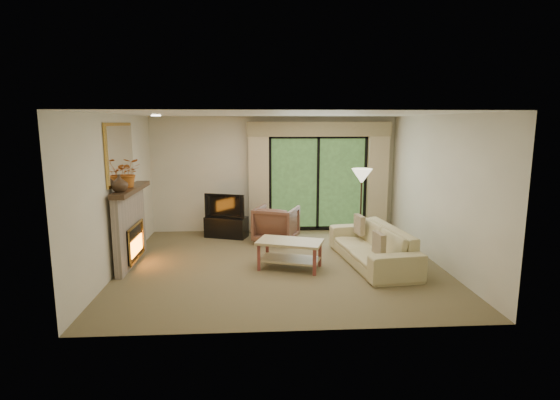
{
  "coord_description": "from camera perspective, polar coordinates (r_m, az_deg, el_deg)",
  "views": [
    {
      "loc": [
        -0.47,
        -7.35,
        2.46
      ],
      "look_at": [
        0.0,
        0.3,
        1.1
      ],
      "focal_mm": 28.0,
      "sensor_mm": 36.0,
      "label": 1
    }
  ],
  "objects": [
    {
      "name": "floor_lamp",
      "position": [
        9.02,
        10.51,
        -0.87
      ],
      "size": [
        0.49,
        0.49,
        1.55
      ],
      "primitive_type": null,
      "rotation": [
        0.0,
        0.0,
        0.18
      ],
      "color": "#FFF6CE",
      "rests_on": "floor"
    },
    {
      "name": "wall_right",
      "position": [
        8.11,
        19.92,
        1.23
      ],
      "size": [
        0.0,
        5.0,
        5.0
      ],
      "primitive_type": "plane",
      "rotation": [
        1.57,
        0.0,
        -1.57
      ],
      "color": "beige",
      "rests_on": "ground"
    },
    {
      "name": "pillow_near",
      "position": [
        7.21,
        12.8,
        -5.56
      ],
      "size": [
        0.13,
        0.36,
        0.35
      ],
      "primitive_type": "cube",
      "rotation": [
        0.0,
        0.0,
        0.12
      ],
      "color": "brown",
      "rests_on": "sofa"
    },
    {
      "name": "media_console",
      "position": [
        9.59,
        -7.01,
        -3.51
      ],
      "size": [
        0.97,
        0.67,
        0.45
      ],
      "primitive_type": "cube",
      "rotation": [
        0.0,
        0.0,
        -0.33
      ],
      "color": "black",
      "rests_on": "floor"
    },
    {
      "name": "armchair",
      "position": [
        9.09,
        -0.48,
        -3.17
      ],
      "size": [
        1.06,
        1.07,
        0.76
      ],
      "primitive_type": "imported",
      "rotation": [
        0.0,
        0.0,
        2.77
      ],
      "color": "brown",
      "rests_on": "floor"
    },
    {
      "name": "cornice",
      "position": [
        9.82,
        5.15,
        9.2
      ],
      "size": [
        3.2,
        0.24,
        0.32
      ],
      "primitive_type": "cube",
      "color": "#97865E",
      "rests_on": "wall_back"
    },
    {
      "name": "pillow_far",
      "position": [
        8.43,
        10.33,
        -3.19
      ],
      "size": [
        0.14,
        0.37,
        0.36
      ],
      "primitive_type": "cube",
      "rotation": [
        0.0,
        0.0,
        0.12
      ],
      "color": "brown",
      "rests_on": "sofa"
    },
    {
      "name": "fireplace",
      "position": [
        8.05,
        -19.01,
        -3.24
      ],
      "size": [
        0.24,
        1.7,
        1.37
      ],
      "primitive_type": null,
      "color": "gray",
      "rests_on": "floor"
    },
    {
      "name": "curtain_left",
      "position": [
        9.77,
        -2.79,
        2.64
      ],
      "size": [
        0.45,
        0.18,
        2.35
      ],
      "primitive_type": "cube",
      "color": "tan",
      "rests_on": "floor"
    },
    {
      "name": "mirror",
      "position": [
        7.89,
        -20.13,
        5.74
      ],
      "size": [
        0.07,
        1.45,
        1.02
      ],
      "primitive_type": null,
      "color": "gold",
      "rests_on": "wall_left"
    },
    {
      "name": "wall_front",
      "position": [
        5.01,
        1.99,
        -3.33
      ],
      "size": [
        5.0,
        0.0,
        5.0
      ],
      "primitive_type": "plane",
      "rotation": [
        -1.57,
        0.0,
        0.0
      ],
      "color": "beige",
      "rests_on": "ground"
    },
    {
      "name": "wall_left",
      "position": [
        7.78,
        -20.51,
        0.85
      ],
      "size": [
        0.0,
        5.0,
        5.0
      ],
      "primitive_type": "plane",
      "rotation": [
        1.57,
        0.0,
        1.57
      ],
      "color": "beige",
      "rests_on": "ground"
    },
    {
      "name": "sofa",
      "position": [
        7.89,
        11.95,
        -5.82
      ],
      "size": [
        1.15,
        2.35,
        0.66
      ],
      "primitive_type": "imported",
      "rotation": [
        0.0,
        0.0,
        -1.45
      ],
      "color": "tan",
      "rests_on": "floor"
    },
    {
      "name": "branches",
      "position": [
        7.89,
        -19.27,
        3.37
      ],
      "size": [
        0.52,
        0.47,
        0.5
      ],
      "primitive_type": "imported",
      "rotation": [
        0.0,
        0.0,
        0.21
      ],
      "color": "#B75F1E",
      "rests_on": "fireplace"
    },
    {
      "name": "coffee_table",
      "position": [
        7.5,
        1.28,
        -7.13
      ],
      "size": [
        1.22,
        0.91,
        0.49
      ],
      "primitive_type": null,
      "rotation": [
        0.0,
        0.0,
        -0.33
      ],
      "color": "tan",
      "rests_on": "floor"
    },
    {
      "name": "wall_back",
      "position": [
        9.93,
        -0.79,
        3.35
      ],
      "size": [
        5.0,
        0.0,
        5.0
      ],
      "primitive_type": "plane",
      "rotation": [
        1.57,
        0.0,
        0.0
      ],
      "color": "beige",
      "rests_on": "ground"
    },
    {
      "name": "vase",
      "position": [
        7.42,
        -20.25,
        2.08
      ],
      "size": [
        0.28,
        0.28,
        0.28
      ],
      "primitive_type": "imported",
      "rotation": [
        0.0,
        0.0,
        -0.04
      ],
      "color": "#3C2A1B",
      "rests_on": "fireplace"
    },
    {
      "name": "tv",
      "position": [
        9.49,
        -7.08,
        -0.68
      ],
      "size": [
        0.89,
        0.4,
        0.52
      ],
      "primitive_type": "imported",
      "rotation": [
        0.0,
        0.0,
        -0.33
      ],
      "color": "black",
      "rests_on": "media_console"
    },
    {
      "name": "floor",
      "position": [
        7.77,
        0.14,
        -8.41
      ],
      "size": [
        5.5,
        5.5,
        0.0
      ],
      "primitive_type": "plane",
      "color": "brown",
      "rests_on": "ground"
    },
    {
      "name": "sliding_door",
      "position": [
        10.01,
        4.96,
        2.21
      ],
      "size": [
        2.26,
        0.1,
        2.16
      ],
      "primitive_type": null,
      "color": "black",
      "rests_on": "floor"
    },
    {
      "name": "ceiling",
      "position": [
        7.37,
        0.15,
        11.15
      ],
      "size": [
        5.5,
        5.5,
        0.0
      ],
      "primitive_type": "plane",
      "rotation": [
        3.14,
        0.0,
        0.0
      ],
      "color": "white",
      "rests_on": "ground"
    },
    {
      "name": "curtain_right",
      "position": [
        10.17,
        12.61,
        2.7
      ],
      "size": [
        0.45,
        0.18,
        2.35
      ],
      "primitive_type": "cube",
      "color": "tan",
      "rests_on": "floor"
    }
  ]
}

